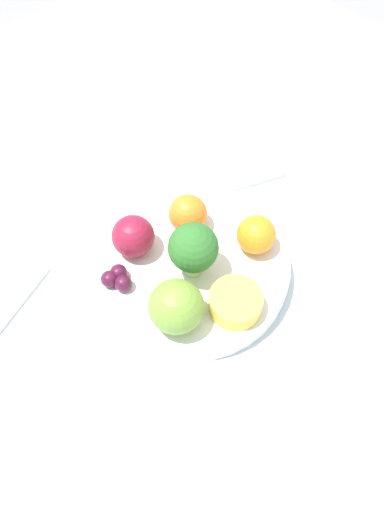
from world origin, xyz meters
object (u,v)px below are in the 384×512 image
at_px(grape_cluster, 117,278).
at_px(small_cup, 236,303).
at_px(apple_red, 133,236).
at_px(apple_green, 176,307).
at_px(broccoli, 193,249).
at_px(orange_front, 188,214).
at_px(spoon, 257,179).
at_px(bowl, 192,267).
at_px(orange_back, 256,235).

xyz_separation_m(grape_cluster, small_cup, (0.11, 0.07, 0.00)).
xyz_separation_m(apple_red, apple_green, (0.10, -0.03, 0.00)).
height_order(grape_cluster, small_cup, small_cup).
distance_m(broccoli, small_cup, 0.07).
height_order(apple_red, orange_front, apple_red).
bearing_deg(spoon, broccoli, -72.44).
distance_m(broccoli, orange_front, 0.07).
relative_size(apple_red, apple_green, 0.84).
bearing_deg(small_cup, spoon, 124.51).
xyz_separation_m(apple_green, grape_cluster, (-0.08, -0.02, -0.02)).
distance_m(apple_red, grape_cluster, 0.05).
bearing_deg(orange_front, bowl, -38.79).
bearing_deg(small_cup, grape_cluster, -147.96).
bearing_deg(orange_back, apple_red, -132.69).
relative_size(apple_green, small_cup, 1.02).
distance_m(apple_green, orange_back, 0.13).
bearing_deg(bowl, broccoli, -38.25).
height_order(broccoli, apple_green, broccoli).
xyz_separation_m(bowl, small_cup, (0.08, -0.01, 0.02)).
xyz_separation_m(orange_front, orange_back, (0.08, 0.03, -0.00)).
height_order(broccoli, orange_front, broccoli).
bearing_deg(orange_front, small_cup, -19.67).
bearing_deg(orange_back, small_cup, -62.16).
relative_size(bowl, spoon, 2.97).
bearing_deg(bowl, small_cup, -6.97).
bearing_deg(broccoli, grape_cluster, -123.12).
bearing_deg(orange_front, spoon, 92.17).
distance_m(orange_front, spoon, 0.14).
height_order(orange_back, spoon, orange_back).
height_order(apple_red, orange_back, apple_red).
bearing_deg(apple_red, orange_back, 47.31).
height_order(broccoli, grape_cluster, broccoli).
bearing_deg(broccoli, bowl, 141.75).
distance_m(apple_red, apple_green, 0.11).
height_order(apple_red, small_cup, apple_red).
relative_size(bowl, broccoli, 3.12).
xyz_separation_m(apple_red, orange_front, (0.02, 0.07, -0.00)).
relative_size(orange_front, grape_cluster, 1.35).
relative_size(broccoli, orange_back, 1.60).
height_order(apple_green, grape_cluster, apple_green).
bearing_deg(grape_cluster, broccoli, 56.88).
xyz_separation_m(apple_green, orange_front, (-0.08, 0.10, -0.01)).
relative_size(bowl, apple_red, 4.62).
bearing_deg(apple_red, small_cup, 11.13).
distance_m(bowl, spoon, 0.17).
relative_size(small_cup, spoon, 0.75).
height_order(orange_front, small_cup, orange_front).
xyz_separation_m(broccoli, grape_cluster, (-0.05, -0.07, -0.03)).
distance_m(bowl, orange_back, 0.08).
relative_size(bowl, small_cup, 3.95).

